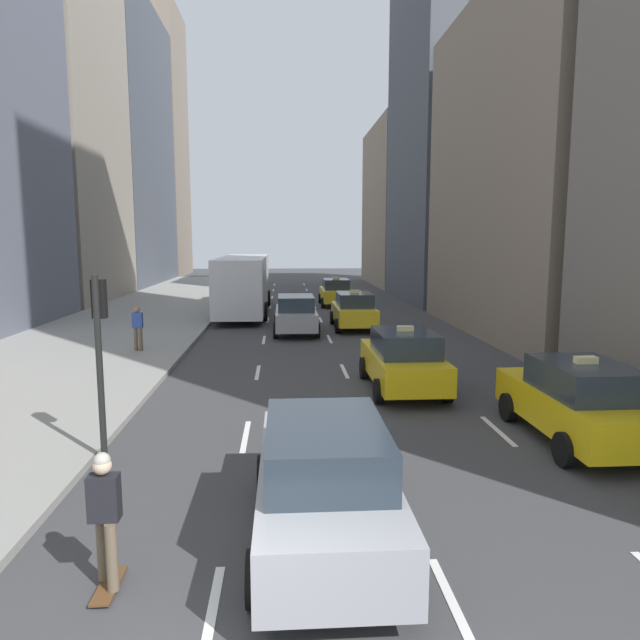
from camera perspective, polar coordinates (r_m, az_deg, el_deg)
sidewalk_left at (r=32.16m, az=-17.41°, el=0.26°), size 8.00×66.00×0.15m
lane_markings at (r=27.36m, az=0.45°, el=-0.83°), size 5.72×56.00×0.01m
building_row_left at (r=41.27m, az=-26.36°, el=21.87°), size 6.00×71.71×35.28m
building_row_right at (r=31.86m, az=19.07°, el=24.06°), size 6.00×56.50×37.28m
taxi_lead at (r=13.22m, az=24.40°, el=-7.38°), size 2.02×4.40×1.87m
taxi_second at (r=36.71m, az=1.57°, el=2.82°), size 2.02×4.40×1.87m
taxi_third at (r=16.25m, az=8.32°, el=-3.94°), size 2.02×4.40×1.87m
taxi_fourth at (r=27.27m, az=3.40°, el=0.98°), size 2.02×4.40×1.87m
sedan_black_near at (r=8.29m, az=0.44°, el=-15.61°), size 2.02×4.76×1.79m
sedan_silver_behind at (r=25.87m, az=-2.43°, el=0.60°), size 2.02×4.57×1.73m
city_bus at (r=33.04m, az=-7.61°, el=3.74°), size 2.80×11.61×3.25m
skateboarder at (r=7.66m, az=-20.70°, el=-17.78°), size 0.36×0.80×1.75m
pedestrian_far_walking at (r=22.05m, az=-17.76°, el=-0.58°), size 0.36×0.22×1.65m
traffic_light_pole at (r=11.29m, az=-21.17°, el=-1.79°), size 0.24×0.42×3.60m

